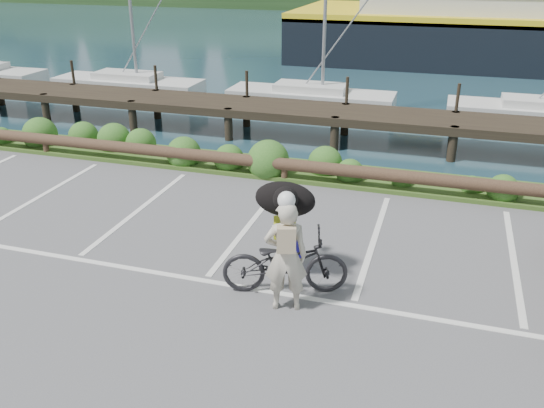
% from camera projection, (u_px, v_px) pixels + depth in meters
% --- Properties ---
extents(ground, '(72.00, 72.00, 0.00)m').
position_uv_depth(ground, '(214.00, 270.00, 10.37)').
color(ground, '#505052').
extents(vegetation_strip, '(34.00, 1.60, 0.10)m').
position_uv_depth(vegetation_strip, '(292.00, 170.00, 14.99)').
color(vegetation_strip, '#3D5B21').
rests_on(vegetation_strip, ground).
extents(log_rail, '(32.00, 0.30, 0.60)m').
position_uv_depth(log_rail, '(284.00, 181.00, 14.39)').
color(log_rail, '#443021').
rests_on(log_rail, ground).
extents(bicycle, '(2.21, 1.30, 1.10)m').
position_uv_depth(bicycle, '(285.00, 262.00, 9.51)').
color(bicycle, black).
rests_on(bicycle, ground).
extents(cyclist, '(0.78, 0.62, 1.86)m').
position_uv_depth(cyclist, '(286.00, 256.00, 8.91)').
color(cyclist, '#BDB4A0').
rests_on(cyclist, ground).
extents(dog, '(0.81, 1.17, 0.61)m').
position_uv_depth(dog, '(285.00, 199.00, 9.78)').
color(dog, black).
rests_on(dog, bicycle).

